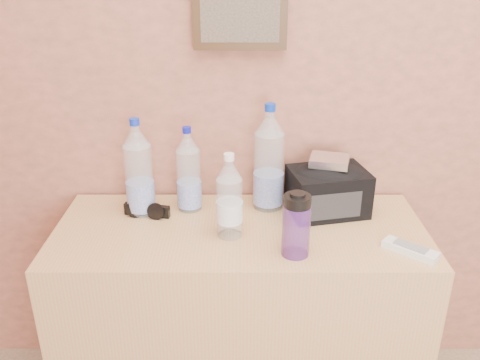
# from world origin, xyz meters

# --- Properties ---
(picture_frame) EXTENTS (0.30, 0.03, 0.25)m
(picture_frame) POSITION_xyz_m (-0.50, 1.98, 1.40)
(picture_frame) COLOR #382311
(picture_frame) RESTS_ON room_shell
(dresser) EXTENTS (1.20, 0.50, 0.75)m
(dresser) POSITION_xyz_m (-0.50, 1.73, 0.37)
(dresser) COLOR tan
(dresser) RESTS_ON ground
(pet_large_a) EXTENTS (0.08, 0.08, 0.30)m
(pet_large_a) POSITION_xyz_m (-0.67, 1.87, 0.88)
(pet_large_a) COLOR white
(pet_large_a) RESTS_ON dresser
(pet_large_b) EXTENTS (0.09, 0.09, 0.33)m
(pet_large_b) POSITION_xyz_m (-0.84, 1.84, 0.90)
(pet_large_b) COLOR #C6EDFD
(pet_large_b) RESTS_ON dresser
(pet_large_c) EXTENTS (0.10, 0.10, 0.37)m
(pet_large_c) POSITION_xyz_m (-0.40, 1.89, 0.91)
(pet_large_c) COLOR silver
(pet_large_c) RESTS_ON dresser
(pet_small) EXTENTS (0.08, 0.08, 0.27)m
(pet_small) POSITION_xyz_m (-0.53, 1.69, 0.87)
(pet_small) COLOR #C7DFFC
(pet_small) RESTS_ON dresser
(nalgene_bottle) EXTENTS (0.08, 0.08, 0.20)m
(nalgene_bottle) POSITION_xyz_m (-0.34, 1.58, 0.85)
(nalgene_bottle) COLOR #5D2B8A
(nalgene_bottle) RESTS_ON dresser
(sunglasses) EXTENTS (0.17, 0.09, 0.04)m
(sunglasses) POSITION_xyz_m (-0.81, 1.82, 0.77)
(sunglasses) COLOR black
(sunglasses) RESTS_ON dresser
(ac_remote) EXTENTS (0.16, 0.14, 0.02)m
(ac_remote) POSITION_xyz_m (0.00, 1.58, 0.76)
(ac_remote) COLOR beige
(ac_remote) RESTS_ON dresser
(toiletry_bag) EXTENTS (0.28, 0.23, 0.17)m
(toiletry_bag) POSITION_xyz_m (-0.20, 1.85, 0.83)
(toiletry_bag) COLOR black
(toiletry_bag) RESTS_ON dresser
(foil_packet) EXTENTS (0.15, 0.13, 0.03)m
(foil_packet) POSITION_xyz_m (-0.20, 1.86, 0.93)
(foil_packet) COLOR silver
(foil_packet) RESTS_ON toiletry_bag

